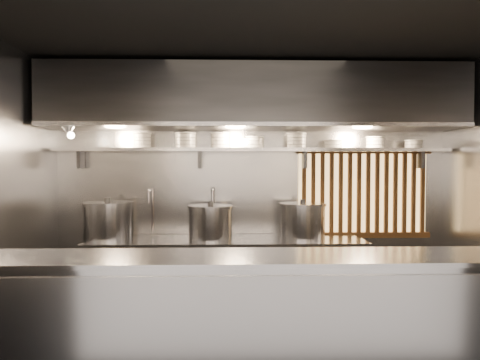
{
  "coord_description": "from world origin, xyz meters",
  "views": [
    {
      "loc": [
        -0.3,
        -3.96,
        1.72
      ],
      "look_at": [
        -0.17,
        0.55,
        1.57
      ],
      "focal_mm": 35.0,
      "sensor_mm": 36.0,
      "label": 1
    }
  ],
  "objects": [
    {
      "name": "ceiling",
      "position": [
        0.0,
        0.0,
        2.8
      ],
      "size": [
        4.5,
        4.5,
        0.0
      ],
      "primitive_type": "plane",
      "rotation": [
        3.14,
        0.0,
        0.0
      ],
      "color": "black",
      "rests_on": "wall_back"
    },
    {
      "name": "wall_back",
      "position": [
        0.0,
        1.5,
        1.4
      ],
      "size": [
        4.5,
        0.0,
        4.5
      ],
      "primitive_type": "plane",
      "rotation": [
        1.57,
        0.0,
        0.0
      ],
      "color": "gray",
      "rests_on": "floor"
    },
    {
      "name": "serving_counter",
      "position": [
        0.0,
        -0.96,
        0.57
      ],
      "size": [
        4.5,
        0.56,
        1.13
      ],
      "color": "#9A9A9F",
      "rests_on": "floor"
    },
    {
      "name": "cooking_bench",
      "position": [
        -0.3,
        1.13,
        0.45
      ],
      "size": [
        3.0,
        0.7,
        0.9
      ],
      "primitive_type": "cube",
      "color": "#9A9A9F",
      "rests_on": "floor"
    },
    {
      "name": "bowl_shelf",
      "position": [
        0.0,
        1.32,
        1.88
      ],
      "size": [
        4.4,
        0.34,
        0.04
      ],
      "primitive_type": "cube",
      "color": "#9A9A9F",
      "rests_on": "wall_back"
    },
    {
      "name": "exhaust_hood",
      "position": [
        0.0,
        1.1,
        2.42
      ],
      "size": [
        4.4,
        0.81,
        0.65
      ],
      "color": "#2D2D30",
      "rests_on": "ceiling"
    },
    {
      "name": "wood_screen",
      "position": [
        1.3,
        1.45,
        1.38
      ],
      "size": [
        1.56,
        0.09,
        1.04
      ],
      "color": "#FFC772",
      "rests_on": "wall_back"
    },
    {
      "name": "faucet_left",
      "position": [
        -1.15,
        1.37,
        1.31
      ],
      "size": [
        0.04,
        0.3,
        0.5
      ],
      "color": "silver",
      "rests_on": "wall_back"
    },
    {
      "name": "faucet_right",
      "position": [
        -0.45,
        1.37,
        1.31
      ],
      "size": [
        0.04,
        0.3,
        0.5
      ],
      "color": "silver",
      "rests_on": "wall_back"
    },
    {
      "name": "heat_lamp",
      "position": [
        -1.9,
        0.85,
        2.07
      ],
      "size": [
        0.25,
        0.35,
        0.2
      ],
      "color": "#9A9A9F",
      "rests_on": "exhaust_hood"
    },
    {
      "name": "pendant_bulb",
      "position": [
        -0.1,
        1.2,
        1.96
      ],
      "size": [
        0.09,
        0.09,
        0.19
      ],
      "color": "#2D2D30",
      "rests_on": "exhaust_hood"
    },
    {
      "name": "stock_pot_left",
      "position": [
        -1.6,
        1.18,
        1.1
      ],
      "size": [
        0.54,
        0.54,
        0.45
      ],
      "rotation": [
        0.0,
        0.0,
        0.0
      ],
      "color": "#9A9A9F",
      "rests_on": "cooking_bench"
    },
    {
      "name": "stock_pot_mid",
      "position": [
        -0.47,
        1.12,
        1.09
      ],
      "size": [
        0.51,
        0.51,
        0.41
      ],
      "rotation": [
        0.0,
        0.0,
        0.02
      ],
      "color": "#9A9A9F",
      "rests_on": "cooking_bench"
    },
    {
      "name": "stock_pot_right",
      "position": [
        0.54,
        1.14,
        1.1
      ],
      "size": [
        0.53,
        0.53,
        0.43
      ],
      "rotation": [
        0.0,
        0.0,
        -0.03
      ],
      "color": "#9A9A9F",
      "rests_on": "cooking_bench"
    },
    {
      "name": "bowl_stack_0",
      "position": [
        -1.24,
        1.32,
        1.98
      ],
      "size": [
        0.22,
        0.22,
        0.17
      ],
      "color": "silver",
      "rests_on": "bowl_shelf"
    },
    {
      "name": "bowl_stack_1",
      "position": [
        -0.76,
        1.32,
        1.98
      ],
      "size": [
        0.24,
        0.24,
        0.17
      ],
      "color": "silver",
      "rests_on": "bowl_shelf"
    },
    {
      "name": "bowl_stack_2",
      "position": [
        -0.36,
        1.32,
        1.98
      ],
      "size": [
        0.23,
        0.23,
        0.17
      ],
      "color": "silver",
      "rests_on": "bowl_shelf"
    },
    {
      "name": "bowl_stack_3",
      "position": [
        0.02,
        1.32,
        1.97
      ],
      "size": [
        0.23,
        0.23,
        0.13
      ],
      "color": "silver",
      "rests_on": "bowl_shelf"
    },
    {
      "name": "bowl_stack_4",
      "position": [
        0.5,
        1.32,
        1.98
      ],
      "size": [
        0.23,
        0.23,
        0.17
      ],
      "color": "silver",
      "rests_on": "bowl_shelf"
    },
    {
      "name": "bowl_stack_5",
      "position": [
        0.91,
        1.32,
        1.95
      ],
      "size": [
        0.21,
        0.21,
        0.09
      ],
      "color": "silver",
      "rests_on": "bowl_shelf"
    },
    {
      "name": "bowl_stack_6",
      "position": [
        1.39,
        1.32,
        1.97
      ],
      "size": [
        0.22,
        0.22,
        0.13
      ],
      "color": "silver",
      "rests_on": "bowl_shelf"
    },
    {
      "name": "bowl_stack_7",
      "position": [
        1.84,
        1.32,
        1.95
      ],
      "size": [
        0.21,
        0.21,
        0.09
      ],
      "color": "silver",
      "rests_on": "bowl_shelf"
    }
  ]
}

